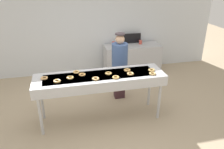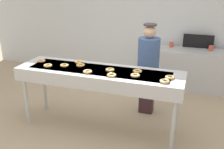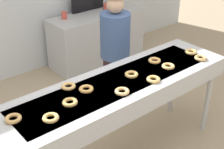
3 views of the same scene
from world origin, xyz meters
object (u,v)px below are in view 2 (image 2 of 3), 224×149
(prep_counter, at_px, (195,70))
(glazed_donut_5, at_px, (64,65))
(glazed_donut_6, at_px, (110,70))
(glazed_donut_4, at_px, (88,72))
(paper_cup_1, at_px, (171,45))
(glazed_donut_3, at_px, (79,62))
(glazed_donut_1, at_px, (81,65))
(glazed_donut_8, at_px, (165,81))
(menu_display, at_px, (198,41))
(fryer_conveyor, at_px, (99,76))
(glazed_donut_0, at_px, (41,61))
(paper_cup_0, at_px, (211,48))
(glazed_donut_9, at_px, (135,75))
(glazed_donut_10, at_px, (170,77))
(glazed_donut_7, at_px, (48,65))
(glazed_donut_2, at_px, (112,75))
(worker_baker, at_px, (148,64))
(glazed_donut_11, at_px, (137,71))

(prep_counter, bearing_deg, glazed_donut_5, -131.80)
(glazed_donut_5, bearing_deg, glazed_donut_6, 2.28)
(glazed_donut_4, height_order, glazed_donut_5, same)
(glazed_donut_6, xyz_separation_m, paper_cup_1, (0.64, 2.25, -0.10))
(glazed_donut_3, bearing_deg, glazed_donut_1, -55.93)
(glazed_donut_8, height_order, menu_display, menu_display)
(fryer_conveyor, relative_size, glazed_donut_4, 18.99)
(glazed_donut_0, xyz_separation_m, paper_cup_0, (2.65, 2.14, -0.10))
(menu_display, bearing_deg, glazed_donut_5, -128.76)
(fryer_conveyor, bearing_deg, paper_cup_1, 70.25)
(glazed_donut_6, bearing_deg, glazed_donut_9, -15.36)
(fryer_conveyor, relative_size, glazed_donut_5, 18.99)
(glazed_donut_0, distance_m, glazed_donut_4, 0.95)
(glazed_donut_0, xyz_separation_m, prep_counter, (2.39, 2.06, -0.58))
(glazed_donut_10, bearing_deg, glazed_donut_7, -177.50)
(glazed_donut_8, distance_m, glazed_donut_10, 0.17)
(glazed_donut_0, relative_size, paper_cup_1, 1.20)
(glazed_donut_3, height_order, glazed_donut_4, same)
(glazed_donut_4, distance_m, prep_counter, 2.79)
(glazed_donut_4, relative_size, glazed_donut_8, 1.00)
(glazed_donut_0, height_order, paper_cup_1, glazed_donut_0)
(glazed_donut_5, distance_m, glazed_donut_7, 0.25)
(fryer_conveyor, distance_m, glazed_donut_6, 0.21)
(glazed_donut_2, xyz_separation_m, glazed_donut_3, (-0.69, 0.41, 0.00))
(fryer_conveyor, xyz_separation_m, worker_baker, (0.60, 0.76, 0.02))
(glazed_donut_8, bearing_deg, paper_cup_1, 94.39)
(glazed_donut_8, distance_m, prep_counter, 2.42)
(glazed_donut_6, bearing_deg, glazed_donut_1, 173.33)
(worker_baker, height_order, menu_display, worker_baker)
(fryer_conveyor, height_order, glazed_donut_3, glazed_donut_3)
(glazed_donut_6, bearing_deg, paper_cup_1, 74.10)
(glazed_donut_1, xyz_separation_m, worker_baker, (0.93, 0.69, -0.10))
(glazed_donut_11, bearing_deg, worker_baker, 87.72)
(glazed_donut_0, xyz_separation_m, glazed_donut_2, (1.30, -0.27, 0.00))
(glazed_donut_0, distance_m, menu_display, 3.32)
(glazed_donut_1, height_order, glazed_donut_4, same)
(glazed_donut_0, height_order, glazed_donut_9, same)
(prep_counter, relative_size, paper_cup_0, 14.99)
(paper_cup_0, bearing_deg, glazed_donut_4, -125.98)
(glazed_donut_8, xyz_separation_m, worker_baker, (-0.40, 0.96, -0.10))
(paper_cup_1, bearing_deg, glazed_donut_2, -102.54)
(glazed_donut_8, relative_size, prep_counter, 0.08)
(glazed_donut_3, relative_size, glazed_donut_11, 1.00)
(glazed_donut_2, height_order, glazed_donut_10, same)
(glazed_donut_1, bearing_deg, worker_baker, 36.75)
(glazed_donut_4, relative_size, paper_cup_1, 1.20)
(glazed_donut_9, height_order, glazed_donut_11, same)
(glazed_donut_5, bearing_deg, worker_baker, 33.94)
(prep_counter, bearing_deg, glazed_donut_6, -119.23)
(glazed_donut_11, relative_size, menu_display, 0.21)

